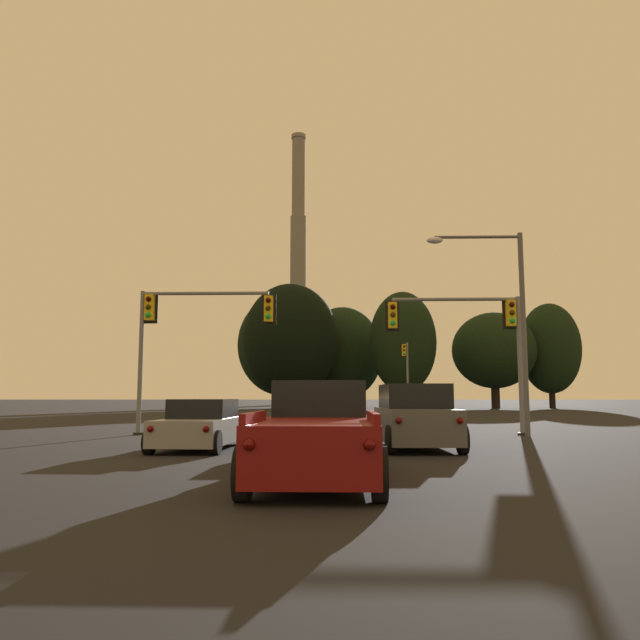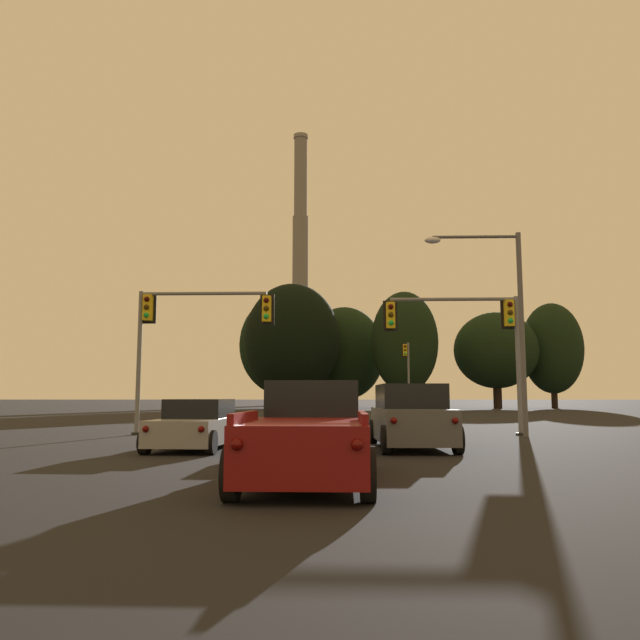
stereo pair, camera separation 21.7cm
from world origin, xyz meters
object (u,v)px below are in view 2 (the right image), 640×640
object	(u,v)px
sedan_left_lane_front	(198,425)
pickup_truck_center_lane_second	(309,435)
suv_right_lane_front	(411,417)
sedan_center_lane_front	(317,427)
street_lamp	(504,307)
traffic_light_overhead_right	(471,328)
traffic_light_overhead_left	(185,324)
traffic_light_far_right	(407,367)
smokestack	(300,296)

from	to	relation	value
sedan_left_lane_front	pickup_truck_center_lane_second	xyz separation A→B (m)	(3.57, -6.65, 0.14)
sedan_left_lane_front	suv_right_lane_front	world-z (taller)	suv_right_lane_front
suv_right_lane_front	sedan_center_lane_front	bearing A→B (deg)	-161.84
sedan_left_lane_front	pickup_truck_center_lane_second	distance (m)	7.55
pickup_truck_center_lane_second	street_lamp	world-z (taller)	street_lamp
pickup_truck_center_lane_second	street_lamp	size ratio (longest dim) A/B	0.70
traffic_light_overhead_right	sedan_left_lane_front	bearing A→B (deg)	-145.25
pickup_truck_center_lane_second	traffic_light_overhead_left	world-z (taller)	traffic_light_overhead_left
traffic_light_overhead_right	traffic_light_far_right	bearing A→B (deg)	88.60
sedan_center_lane_front	traffic_light_overhead_left	bearing A→B (deg)	129.50
suv_right_lane_front	street_lamp	xyz separation A→B (m)	(4.29, 5.48, 4.04)
sedan_left_lane_front	suv_right_lane_front	distance (m)	6.22
sedan_left_lane_front	suv_right_lane_front	size ratio (longest dim) A/B	0.96
pickup_truck_center_lane_second	street_lamp	xyz separation A→B (m)	(6.93, 12.36, 4.13)
sedan_left_lane_front	smokestack	xyz separation A→B (m)	(-2.93, 93.55, 19.07)
sedan_center_lane_front	traffic_light_overhead_left	distance (m)	9.75
traffic_light_overhead_right	street_lamp	world-z (taller)	street_lamp
sedan_left_lane_front	traffic_light_overhead_left	world-z (taller)	traffic_light_overhead_left
sedan_left_lane_front	suv_right_lane_front	xyz separation A→B (m)	(6.21, 0.23, 0.23)
pickup_truck_center_lane_second	traffic_light_overhead_right	world-z (taller)	traffic_light_overhead_right
street_lamp	pickup_truck_center_lane_second	bearing A→B (deg)	-119.28
pickup_truck_center_lane_second	traffic_light_overhead_right	distance (m)	14.78
suv_right_lane_front	smokestack	size ratio (longest dim) A/B	0.10
street_lamp	smokestack	size ratio (longest dim) A/B	0.16
suv_right_lane_front	traffic_light_far_right	xyz separation A→B (m)	(3.92, 36.85, 3.20)
sedan_left_lane_front	traffic_light_overhead_right	bearing A→B (deg)	37.30
pickup_truck_center_lane_second	sedan_center_lane_front	bearing A→B (deg)	91.19
traffic_light_overhead_left	smokestack	size ratio (longest dim) A/B	0.11
street_lamp	smokestack	distance (m)	90.08
sedan_left_lane_front	street_lamp	distance (m)	12.68
sedan_left_lane_front	smokestack	bearing A→B (deg)	94.34
traffic_light_overhead_right	traffic_light_far_right	world-z (taller)	traffic_light_far_right
traffic_light_far_right	smokestack	world-z (taller)	smokestack
sedan_left_lane_front	smokestack	distance (m)	95.52
smokestack	sedan_left_lane_front	bearing A→B (deg)	-88.21
sedan_left_lane_front	traffic_light_overhead_right	xyz separation A→B (m)	(9.39, 6.51, 3.52)
sedan_center_lane_front	traffic_light_overhead_right	bearing A→B (deg)	52.49
traffic_light_overhead_left	suv_right_lane_front	bearing A→B (deg)	-36.52
suv_right_lane_front	smokestack	xyz separation A→B (m)	(-9.14, 93.32, 18.84)
traffic_light_overhead_left	traffic_light_overhead_right	distance (m)	11.44
traffic_light_overhead_left	smokestack	world-z (taller)	smokestack
suv_right_lane_front	traffic_light_far_right	size ratio (longest dim) A/B	0.79
traffic_light_far_right	street_lamp	size ratio (longest dim) A/B	0.80
pickup_truck_center_lane_second	suv_right_lane_front	size ratio (longest dim) A/B	1.11
pickup_truck_center_lane_second	traffic_light_overhead_left	xyz separation A→B (m)	(-5.62, 13.00, 3.59)
suv_right_lane_front	traffic_light_overhead_left	bearing A→B (deg)	141.69
traffic_light_overhead_right	smokestack	distance (m)	89.27
traffic_light_overhead_right	traffic_light_far_right	xyz separation A→B (m)	(0.75, 30.57, -0.10)
traffic_light_overhead_left	street_lamp	world-z (taller)	street_lamp
sedan_center_lane_front	smokestack	distance (m)	96.43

